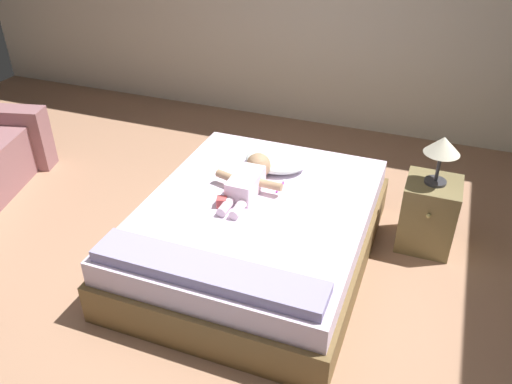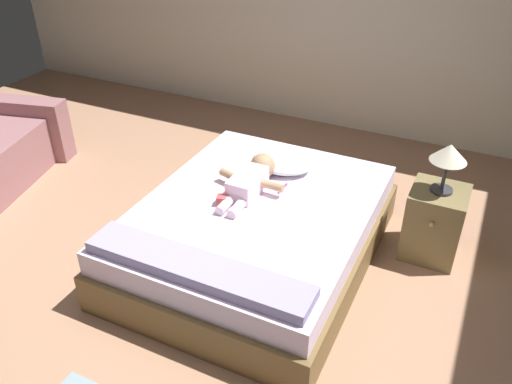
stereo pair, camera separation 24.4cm
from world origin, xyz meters
The scene contains 9 objects.
ground_plane centered at (0.00, 0.00, 0.00)m, with size 8.00×8.00×0.00m, color #A87A5D.
bed centered at (0.25, 0.62, 0.22)m, with size 1.49×1.88×0.44m.
pillow centered at (0.21, 1.14, 0.49)m, with size 0.46×0.35×0.11m.
baby centered at (0.14, 0.79, 0.51)m, with size 0.49×0.65×0.18m.
toothbrush centered at (0.33, 0.89, 0.45)m, with size 0.02×0.15×0.02m.
nightstand centered at (1.33, 1.19, 0.26)m, with size 0.37×0.40×0.51m.
lamp centered at (1.33, 1.19, 0.78)m, with size 0.23×0.23×0.34m.
blanket centered at (0.25, -0.13, 0.47)m, with size 1.34×0.24×0.07m.
toy_block centered at (0.05, 0.53, 0.47)m, with size 0.08×0.08×0.06m.
Camera 1 is at (1.26, -2.04, 2.35)m, focal length 36.50 mm.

